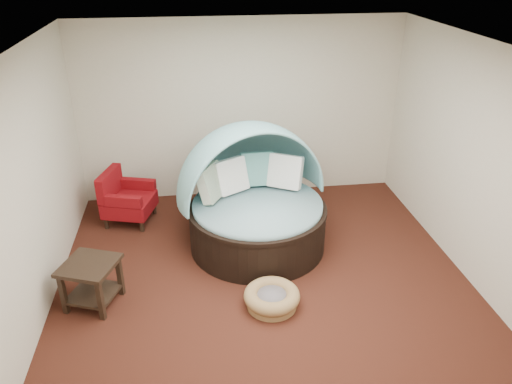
{
  "coord_description": "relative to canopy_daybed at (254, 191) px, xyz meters",
  "views": [
    {
      "loc": [
        -0.78,
        -4.94,
        3.72
      ],
      "look_at": [
        -0.02,
        0.6,
        0.93
      ],
      "focal_mm": 35.0,
      "sensor_mm": 36.0,
      "label": 1
    }
  ],
  "objects": [
    {
      "name": "wall_back",
      "position": [
        0.0,
        1.59,
        0.62
      ],
      "size": [
        5.0,
        0.0,
        5.0
      ],
      "primitive_type": "plane",
      "rotation": [
        1.57,
        0.0,
        0.0
      ],
      "color": "beige",
      "rests_on": "floor"
    },
    {
      "name": "red_armchair",
      "position": [
        -1.8,
        0.85,
        -0.42
      ],
      "size": [
        0.84,
        0.84,
        0.79
      ],
      "rotation": [
        0.0,
        0.0,
        -0.29
      ],
      "color": "black",
      "rests_on": "floor"
    },
    {
      "name": "wall_front",
      "position": [
        0.0,
        -3.41,
        0.62
      ],
      "size": [
        5.0,
        0.0,
        5.0
      ],
      "primitive_type": "plane",
      "rotation": [
        -1.57,
        0.0,
        0.0
      ],
      "color": "beige",
      "rests_on": "floor"
    },
    {
      "name": "floor",
      "position": [
        0.0,
        -0.91,
        -0.78
      ],
      "size": [
        5.0,
        5.0,
        0.0
      ],
      "primitive_type": "plane",
      "color": "#451C13",
      "rests_on": "ground"
    },
    {
      "name": "wall_right",
      "position": [
        2.5,
        -0.91,
        0.62
      ],
      "size": [
        0.0,
        5.0,
        5.0
      ],
      "primitive_type": "plane",
      "rotation": [
        1.57,
        0.0,
        -1.57
      ],
      "color": "beige",
      "rests_on": "floor"
    },
    {
      "name": "canopy_daybed",
      "position": [
        0.0,
        0.0,
        0.0
      ],
      "size": [
        2.31,
        2.26,
        1.68
      ],
      "rotation": [
        0.0,
        0.0,
        0.27
      ],
      "color": "black",
      "rests_on": "floor"
    },
    {
      "name": "pet_basket",
      "position": [
        0.01,
        -1.39,
        -0.66
      ],
      "size": [
        0.84,
        0.84,
        0.22
      ],
      "rotation": [
        0.0,
        0.0,
        -0.39
      ],
      "color": "olive",
      "rests_on": "floor"
    },
    {
      "name": "ceiling",
      "position": [
        0.0,
        -0.91,
        2.02
      ],
      "size": [
        5.0,
        5.0,
        0.0
      ],
      "primitive_type": "plane",
      "rotation": [
        3.14,
        0.0,
        0.0
      ],
      "color": "white",
      "rests_on": "wall_back"
    },
    {
      "name": "side_table",
      "position": [
        -2.0,
        -1.06,
        -0.43
      ],
      "size": [
        0.73,
        0.73,
        0.54
      ],
      "rotation": [
        0.0,
        0.0,
        -0.37
      ],
      "color": "black",
      "rests_on": "floor"
    },
    {
      "name": "wall_left",
      "position": [
        -2.5,
        -0.91,
        0.62
      ],
      "size": [
        0.0,
        5.0,
        5.0
      ],
      "primitive_type": "plane",
      "rotation": [
        1.57,
        0.0,
        1.57
      ],
      "color": "beige",
      "rests_on": "floor"
    }
  ]
}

